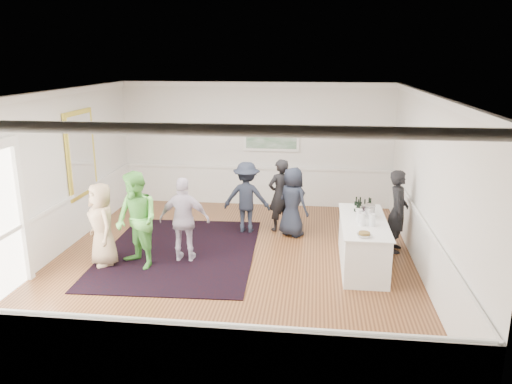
# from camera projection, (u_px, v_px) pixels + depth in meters

# --- Properties ---
(floor) EXTENTS (8.00, 8.00, 0.00)m
(floor) POSITION_uv_depth(u_px,v_px,m) (231.00, 263.00, 9.51)
(floor) COLOR brown
(floor) RESTS_ON ground
(ceiling) EXTENTS (7.00, 8.00, 0.02)m
(ceiling) POSITION_uv_depth(u_px,v_px,m) (229.00, 93.00, 8.66)
(ceiling) COLOR white
(ceiling) RESTS_ON wall_back
(wall_left) EXTENTS (0.02, 8.00, 3.20)m
(wall_left) POSITION_uv_depth(u_px,v_px,m) (49.00, 177.00, 9.49)
(wall_left) COLOR white
(wall_left) RESTS_ON floor
(wall_right) EXTENTS (0.02, 8.00, 3.20)m
(wall_right) POSITION_uv_depth(u_px,v_px,m) (428.00, 188.00, 8.68)
(wall_right) COLOR white
(wall_right) RESTS_ON floor
(wall_back) EXTENTS (7.00, 0.02, 3.20)m
(wall_back) POSITION_uv_depth(u_px,v_px,m) (256.00, 145.00, 12.92)
(wall_back) COLOR white
(wall_back) RESTS_ON floor
(wall_front) EXTENTS (7.00, 0.02, 3.20)m
(wall_front) POSITION_uv_depth(u_px,v_px,m) (166.00, 274.00, 5.25)
(wall_front) COLOR white
(wall_front) RESTS_ON floor
(wainscoting) EXTENTS (7.00, 8.00, 1.00)m
(wainscoting) POSITION_uv_depth(u_px,v_px,m) (231.00, 239.00, 9.37)
(wainscoting) COLOR white
(wainscoting) RESTS_ON floor
(mirror) EXTENTS (0.05, 1.25, 1.85)m
(mirror) POSITION_uv_depth(u_px,v_px,m) (81.00, 154.00, 10.67)
(mirror) COLOR yellow
(mirror) RESTS_ON wall_left
(landscape_painting) EXTENTS (1.44, 0.06, 0.66)m
(landscape_painting) POSITION_uv_depth(u_px,v_px,m) (271.00, 138.00, 12.77)
(landscape_painting) COLOR white
(landscape_painting) RESTS_ON wall_back
(area_rug) EXTENTS (3.14, 4.03, 0.02)m
(area_rug) POSITION_uv_depth(u_px,v_px,m) (180.00, 252.00, 10.04)
(area_rug) COLOR black
(area_rug) RESTS_ON floor
(serving_table) EXTENTS (0.84, 2.19, 0.89)m
(serving_table) POSITION_uv_depth(u_px,v_px,m) (363.00, 243.00, 9.31)
(serving_table) COLOR white
(serving_table) RESTS_ON floor
(bartender) EXTENTS (0.50, 0.67, 1.67)m
(bartender) POSITION_uv_depth(u_px,v_px,m) (398.00, 211.00, 9.93)
(bartender) COLOR black
(bartender) RESTS_ON floor
(guest_tan) EXTENTS (0.89, 0.91, 1.59)m
(guest_tan) POSITION_uv_depth(u_px,v_px,m) (102.00, 224.00, 9.28)
(guest_tan) COLOR tan
(guest_tan) RESTS_ON floor
(guest_green) EXTENTS (1.12, 1.08, 1.82)m
(guest_green) POSITION_uv_depth(u_px,v_px,m) (137.00, 221.00, 9.13)
(guest_green) COLOR #5CB94A
(guest_green) RESTS_ON floor
(guest_lilac) EXTENTS (0.98, 0.43, 1.64)m
(guest_lilac) POSITION_uv_depth(u_px,v_px,m) (185.00, 220.00, 9.44)
(guest_lilac) COLOR #C0B3C8
(guest_lilac) RESTS_ON floor
(guest_dark_a) EXTENTS (1.05, 0.63, 1.60)m
(guest_dark_a) POSITION_uv_depth(u_px,v_px,m) (247.00, 197.00, 11.03)
(guest_dark_a) COLOR #1C212F
(guest_dark_a) RESTS_ON floor
(guest_dark_b) EXTENTS (0.72, 0.66, 1.64)m
(guest_dark_b) POSITION_uv_depth(u_px,v_px,m) (280.00, 195.00, 11.11)
(guest_dark_b) COLOR black
(guest_dark_b) RESTS_ON floor
(guest_navy) EXTENTS (0.89, 0.84, 1.52)m
(guest_navy) POSITION_uv_depth(u_px,v_px,m) (293.00, 202.00, 10.82)
(guest_navy) COLOR #1C212F
(guest_navy) RESTS_ON floor
(wine_bottles) EXTENTS (0.34, 0.24, 0.31)m
(wine_bottles) POSITION_uv_depth(u_px,v_px,m) (363.00, 205.00, 9.62)
(wine_bottles) COLOR black
(wine_bottles) RESTS_ON serving_table
(juice_pitchers) EXTENTS (0.33, 0.35, 0.24)m
(juice_pitchers) POSITION_uv_depth(u_px,v_px,m) (364.00, 218.00, 8.97)
(juice_pitchers) COLOR #61B440
(juice_pitchers) RESTS_ON serving_table
(ice_bucket) EXTENTS (0.26, 0.26, 0.25)m
(ice_bucket) POSITION_uv_depth(u_px,v_px,m) (368.00, 212.00, 9.34)
(ice_bucket) COLOR silver
(ice_bucket) RESTS_ON serving_table
(nut_bowl) EXTENTS (0.25, 0.25, 0.08)m
(nut_bowl) POSITION_uv_depth(u_px,v_px,m) (364.00, 235.00, 8.37)
(nut_bowl) COLOR white
(nut_bowl) RESTS_ON serving_table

